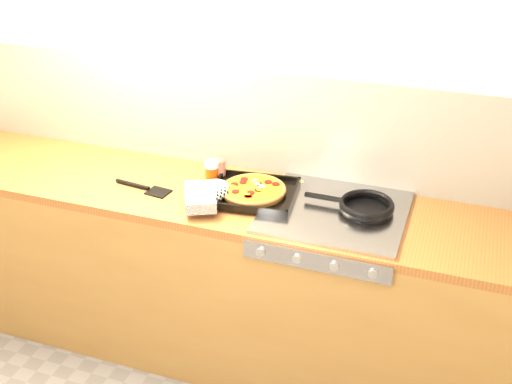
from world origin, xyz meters
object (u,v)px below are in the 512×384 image
at_px(juice_glass, 212,172).
at_px(tomato_can, 218,170).
at_px(pizza_on_tray, 239,192).
at_px(frying_pan, 365,206).

bearing_deg(juice_glass, tomato_can, 69.45).
height_order(pizza_on_tray, juice_glass, juice_glass).
relative_size(frying_pan, juice_glass, 3.63).
bearing_deg(juice_glass, pizza_on_tray, -32.71).
bearing_deg(frying_pan, juice_glass, 176.08).
xyz_separation_m(tomato_can, juice_glass, (-0.02, -0.04, 0.00)).
distance_m(tomato_can, juice_glass, 0.04).
relative_size(tomato_can, juice_glass, 0.95).
height_order(pizza_on_tray, tomato_can, tomato_can).
xyz_separation_m(frying_pan, juice_glass, (-0.73, 0.05, 0.02)).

